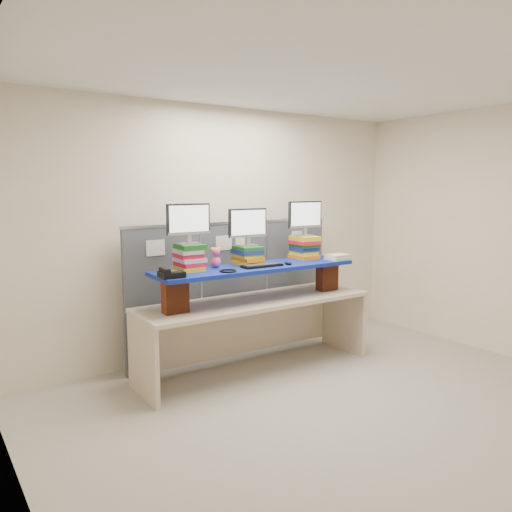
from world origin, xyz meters
TOP-DOWN VIEW (x-y plane):
  - room at (0.00, 0.00)m, footprint 5.00×4.00m
  - cubicle_partition at (-0.00, 1.78)m, footprint 2.60×0.06m
  - desk at (-0.09, 1.21)m, footprint 2.51×0.77m
  - brick_pier_left at (-1.02, 1.18)m, footprint 0.23×0.13m
  - brick_pier_right at (0.83, 1.14)m, footprint 0.23×0.13m
  - blue_board at (-0.09, 1.21)m, footprint 2.17×0.58m
  - book_stack_left at (-0.78, 1.34)m, footprint 0.26×0.30m
  - book_stack_center at (-0.12, 1.33)m, footprint 0.26×0.31m
  - book_stack_right at (0.64, 1.32)m, footprint 0.26×0.31m
  - monitor_left at (-0.78, 1.34)m, footprint 0.44×0.13m
  - monitor_center at (-0.11, 1.33)m, footprint 0.44×0.13m
  - monitor_right at (0.64, 1.32)m, footprint 0.44×0.13m
  - keyboard at (-0.08, 1.12)m, footprint 0.43×0.16m
  - mouse at (0.22, 1.08)m, footprint 0.07×0.11m
  - desk_phone at (-1.09, 1.10)m, footprint 0.22×0.20m
  - headset at (-0.52, 1.06)m, footprint 0.17×0.17m
  - plush_toy at (-0.49, 1.35)m, footprint 0.12×0.09m
  - binder_stack at (0.90, 1.06)m, footprint 0.25×0.20m

SIDE VIEW (x-z plane):
  - desk at x=-0.09m, z-range 0.23..0.99m
  - cubicle_partition at x=0.00m, z-range 0.00..1.53m
  - brick_pier_left at x=-1.02m, z-range 0.76..1.07m
  - brick_pier_right at x=0.83m, z-range 0.76..1.07m
  - blue_board at x=-0.09m, z-range 1.07..1.11m
  - headset at x=-0.52m, z-range 1.11..1.13m
  - keyboard at x=-0.08m, z-range 1.11..1.14m
  - mouse at x=0.22m, z-range 1.11..1.14m
  - binder_stack at x=0.90m, z-range 1.11..1.17m
  - desk_phone at x=-1.09m, z-range 1.10..1.19m
  - book_stack_center at x=-0.12m, z-range 1.11..1.30m
  - plush_toy at x=-0.49m, z-range 1.11..1.32m
  - book_stack_left at x=-0.78m, z-range 1.11..1.37m
  - book_stack_right at x=0.64m, z-range 1.11..1.37m
  - room at x=0.00m, z-range 0.00..2.80m
  - monitor_center at x=-0.11m, z-range 1.33..1.72m
  - monitor_left at x=-0.78m, z-range 1.39..1.78m
  - monitor_right at x=0.64m, z-range 1.39..1.78m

